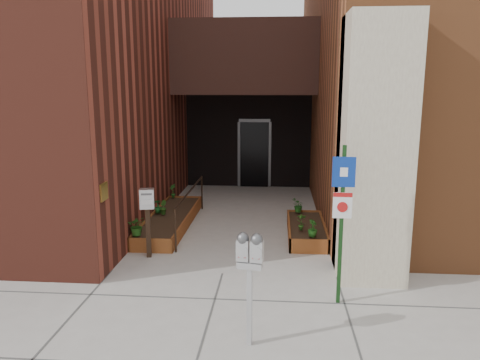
# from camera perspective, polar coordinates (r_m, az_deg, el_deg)

# --- Properties ---
(ground) EXTENTS (80.00, 80.00, 0.00)m
(ground) POSITION_cam_1_polar(r_m,az_deg,el_deg) (8.43, -2.17, -11.34)
(ground) COLOR #9E9991
(ground) RESTS_ON ground
(architecture) EXTENTS (20.00, 14.60, 10.00)m
(architecture) POSITION_cam_1_polar(r_m,az_deg,el_deg) (14.74, 0.23, 18.21)
(architecture) COLOR maroon
(architecture) RESTS_ON ground
(planter_left) EXTENTS (0.90, 3.60, 0.30)m
(planter_left) POSITION_cam_1_polar(r_m,az_deg,el_deg) (11.16, -8.50, -4.94)
(planter_left) COLOR brown
(planter_left) RESTS_ON ground
(planter_right) EXTENTS (0.80, 2.20, 0.30)m
(planter_right) POSITION_cam_1_polar(r_m,az_deg,el_deg) (10.42, 8.08, -6.13)
(planter_right) COLOR brown
(planter_right) RESTS_ON ground
(handrail) EXTENTS (0.04, 3.34, 0.90)m
(handrail) POSITION_cam_1_polar(r_m,az_deg,el_deg) (10.85, -6.08, -2.00)
(handrail) COLOR black
(handrail) RESTS_ON ground
(parking_meter) EXTENTS (0.35, 0.18, 1.50)m
(parking_meter) POSITION_cam_1_polar(r_m,az_deg,el_deg) (5.88, 1.20, -9.61)
(parking_meter) COLOR #B8B8BA
(parking_meter) RESTS_ON ground
(sign_post) EXTENTS (0.33, 0.08, 2.43)m
(sign_post) POSITION_cam_1_polar(r_m,az_deg,el_deg) (7.04, 12.34, -3.42)
(sign_post) COLOR #143613
(sign_post) RESTS_ON ground
(payment_dropbox) EXTENTS (0.30, 0.25, 1.35)m
(payment_dropbox) POSITION_cam_1_polar(r_m,az_deg,el_deg) (9.07, -11.23, -3.40)
(payment_dropbox) COLOR black
(payment_dropbox) RESTS_ON ground
(shrub_left_a) EXTENTS (0.44, 0.44, 0.40)m
(shrub_left_a) POSITION_cam_1_polar(r_m,az_deg,el_deg) (9.65, -12.44, -5.46)
(shrub_left_a) COLOR #265D1A
(shrub_left_a) RESTS_ON planter_left
(shrub_left_b) EXTENTS (0.24, 0.24, 0.33)m
(shrub_left_b) POSITION_cam_1_polar(r_m,az_deg,el_deg) (11.09, -9.38, -3.30)
(shrub_left_b) COLOR #275919
(shrub_left_b) RESTS_ON planter_left
(shrub_left_c) EXTENTS (0.22, 0.22, 0.32)m
(shrub_left_c) POSITION_cam_1_polar(r_m,az_deg,el_deg) (11.21, -9.96, -3.18)
(shrub_left_c) COLOR #19591E
(shrub_left_c) RESTS_ON planter_left
(shrub_left_d) EXTENTS (0.27, 0.27, 0.37)m
(shrub_left_d) POSITION_cam_1_polar(r_m,az_deg,el_deg) (12.64, -8.19, -1.32)
(shrub_left_d) COLOR #1E5718
(shrub_left_d) RESTS_ON planter_left
(shrub_right_a) EXTENTS (0.27, 0.27, 0.34)m
(shrub_right_a) POSITION_cam_1_polar(r_m,az_deg,el_deg) (9.47, 8.85, -5.83)
(shrub_right_a) COLOR #215D1A
(shrub_right_a) RESTS_ON planter_right
(shrub_right_b) EXTENTS (0.21, 0.21, 0.36)m
(shrub_right_b) POSITION_cam_1_polar(r_m,az_deg,el_deg) (9.85, 7.51, -5.06)
(shrub_right_b) COLOR #2B601B
(shrub_right_b) RESTS_ON planter_right
(shrub_right_c) EXTENTS (0.39, 0.39, 0.32)m
(shrub_right_c) POSITION_cam_1_polar(r_m,az_deg,el_deg) (11.19, 7.11, -3.11)
(shrub_right_c) COLOR #1E601B
(shrub_right_c) RESTS_ON planter_right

